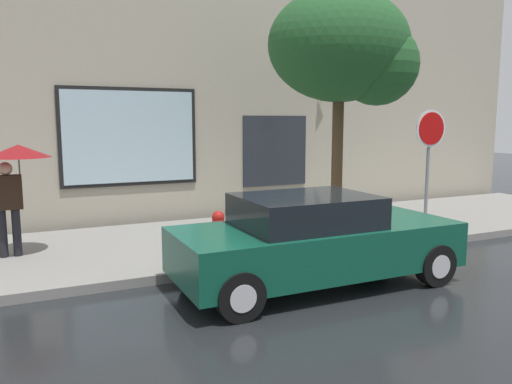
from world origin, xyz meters
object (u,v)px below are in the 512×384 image
(fire_hydrant, at_px, (218,232))
(stop_sign, at_px, (430,147))
(parked_car, at_px, (315,241))
(street_tree, at_px, (347,51))
(pedestrian_with_umbrella, at_px, (15,166))

(fire_hydrant, relative_size, stop_sign, 0.29)
(parked_car, distance_m, street_tree, 4.37)
(parked_car, xyz_separation_m, street_tree, (2.06, 2.21, 3.16))
(parked_car, xyz_separation_m, stop_sign, (3.68, 1.56, 1.26))
(street_tree, bearing_deg, parked_car, -132.90)
(fire_hydrant, relative_size, street_tree, 0.15)
(pedestrian_with_umbrella, distance_m, street_tree, 6.51)
(pedestrian_with_umbrella, height_order, stop_sign, stop_sign)
(fire_hydrant, xyz_separation_m, pedestrian_with_umbrella, (-3.22, 1.17, 1.19))
(stop_sign, bearing_deg, pedestrian_with_umbrella, 168.51)
(fire_hydrant, bearing_deg, stop_sign, -5.02)
(pedestrian_with_umbrella, height_order, street_tree, street_tree)
(fire_hydrant, bearing_deg, parked_car, -67.59)
(fire_hydrant, distance_m, pedestrian_with_umbrella, 3.63)
(parked_car, bearing_deg, fire_hydrant, 112.41)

